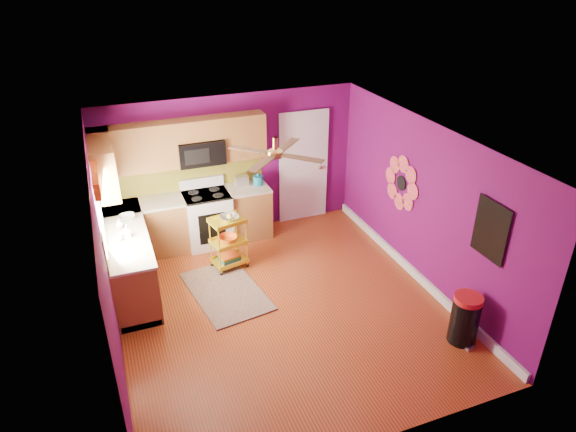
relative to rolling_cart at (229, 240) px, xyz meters
name	(u,v)px	position (x,y,z in m)	size (l,w,h in m)	color
ground	(282,306)	(0.42, -1.29, -0.49)	(5.00, 5.00, 0.00)	maroon
room_envelope	(283,205)	(0.44, -1.29, 1.14)	(4.54, 5.04, 2.52)	#620B58
lower_cabinets	(165,239)	(-0.93, 0.53, -0.06)	(2.81, 2.31, 0.94)	brown
electric_range	(208,218)	(-0.13, 0.89, -0.01)	(0.76, 0.66, 1.13)	white
upper_cabinetry	(158,151)	(-0.83, 0.88, 1.31)	(2.80, 2.30, 1.26)	brown
left_window	(97,193)	(-1.80, -0.24, 1.24)	(0.08, 1.35, 1.08)	white
panel_door	(303,168)	(1.77, 1.18, 0.53)	(0.95, 0.11, 2.15)	white
right_wall_art	(438,202)	(2.64, -1.63, 0.95)	(0.04, 2.74, 1.04)	black
ceiling_fan	(275,153)	(0.42, -1.09, 1.80)	(1.01, 1.01, 0.26)	#BF8C3F
shag_rug	(226,291)	(-0.25, -0.65, -0.48)	(0.95, 1.55, 0.02)	black
rolling_cart	(229,240)	(0.00, 0.00, 0.00)	(0.60, 0.49, 0.96)	yellow
trash_can	(465,319)	(2.38, -2.81, -0.14)	(0.43, 0.44, 0.70)	black
teal_kettle	(258,180)	(0.82, 0.95, 0.53)	(0.18, 0.18, 0.21)	#126E8B
toaster	(242,180)	(0.54, 1.03, 0.54)	(0.22, 0.15, 0.18)	beige
soap_bottle_a	(127,231)	(-1.50, -0.14, 0.55)	(0.09, 0.09, 0.20)	#EA3F72
soap_bottle_b	(119,223)	(-1.58, 0.19, 0.52)	(0.12, 0.12, 0.15)	white
counter_dish	(127,217)	(-1.46, 0.45, 0.48)	(0.24, 0.24, 0.06)	white
counter_cup	(119,237)	(-1.62, -0.19, 0.50)	(0.12, 0.12, 0.10)	white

